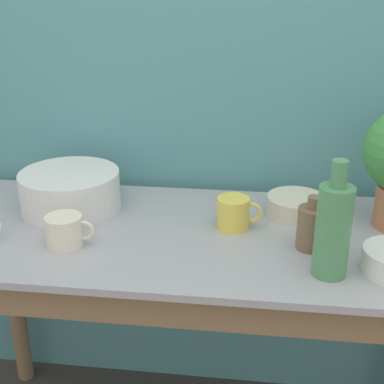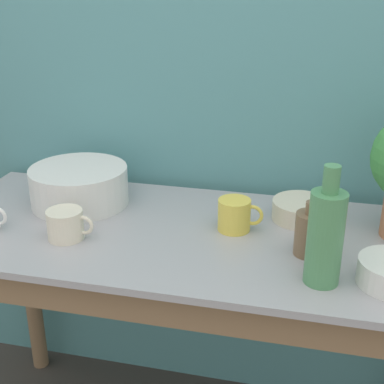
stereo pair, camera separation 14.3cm
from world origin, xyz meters
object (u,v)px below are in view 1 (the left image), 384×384
Objects in this scene: mug_yellow at (234,213)px; bowl_small_cream at (296,205)px; bottle_short at (312,227)px; bowl_wash_large at (70,190)px; bottle_tall at (333,229)px; mug_cream at (65,231)px.

bowl_small_cream is at bearing 32.47° from mug_yellow.
bottle_short reaches higher than bowl_small_cream.
bottle_short reaches higher than mug_yellow.
bowl_wash_large is 1.74× the size of bowl_small_cream.
bowl_small_cream is (-0.03, 0.21, -0.03)m from bottle_short.
bowl_wash_large is at bearing 166.86° from bottle_short.
bowl_small_cream is (0.18, 0.11, -0.02)m from mug_yellow.
bottle_tall reaches higher than bowl_wash_large.
bottle_tall is at bearing -42.73° from mug_yellow.
bowl_wash_large reaches higher than bowl_small_cream.
bowl_small_cream is (-0.06, 0.33, -0.09)m from bottle_tall.
bowl_small_cream is at bearing 97.77° from bottle_short.
mug_yellow is 0.73× the size of bowl_small_cream.
bottle_short is 0.21m from bowl_small_cream.
bottle_tall is 1.67× the size of bowl_small_cream.
bottle_tall is at bearing -5.51° from mug_cream.
bottle_short is at bearing 5.57° from mug_cream.
bottle_short is 0.84× the size of bowl_small_cream.
mug_cream is at bearing -74.56° from bowl_wash_large.
mug_yellow reaches higher than mug_cream.
mug_yellow is at bearing 19.68° from mug_cream.
bottle_short is 0.23m from mug_yellow.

